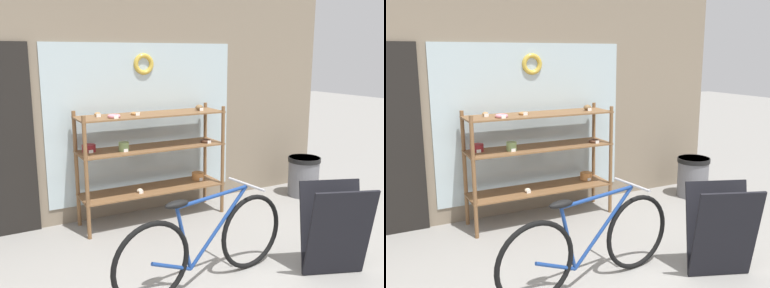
{
  "view_description": "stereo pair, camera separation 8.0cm",
  "coord_description": "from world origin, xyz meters",
  "views": [
    {
      "loc": [
        -1.78,
        -2.09,
        1.97
      ],
      "look_at": [
        0.08,
        1.34,
        1.15
      ],
      "focal_mm": 40.0,
      "sensor_mm": 36.0,
      "label": 1
    },
    {
      "loc": [
        -1.71,
        -2.13,
        1.97
      ],
      "look_at": [
        0.08,
        1.34,
        1.15
      ],
      "focal_mm": 40.0,
      "sensor_mm": 36.0,
      "label": 2
    }
  ],
  "objects": [
    {
      "name": "sandwich_board",
      "position": [
        1.06,
        0.45,
        0.43
      ],
      "size": [
        0.67,
        0.56,
        0.84
      ],
      "rotation": [
        0.0,
        0.0,
        -0.36
      ],
      "color": "black",
      "rests_on": "ground_plane"
    },
    {
      "name": "bicycle",
      "position": [
        -0.06,
        0.84,
        0.38
      ],
      "size": [
        1.77,
        0.46,
        0.84
      ],
      "rotation": [
        0.0,
        0.0,
        0.13
      ],
      "color": "black",
      "rests_on": "ground_plane"
    },
    {
      "name": "display_case",
      "position": [
        0.15,
        2.47,
        0.82
      ],
      "size": [
        1.74,
        0.48,
        1.36
      ],
      "color": "brown",
      "rests_on": "ground_plane"
    },
    {
      "name": "trash_bin",
      "position": [
        2.37,
        2.26,
        0.3
      ],
      "size": [
        0.45,
        0.45,
        0.55
      ],
      "color": "slate",
      "rests_on": "ground_plane"
    },
    {
      "name": "storefront_facade",
      "position": [
        -0.03,
        2.84,
        1.88
      ],
      "size": [
        5.88,
        0.13,
        3.86
      ],
      "color": "gray",
      "rests_on": "ground_plane"
    }
  ]
}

